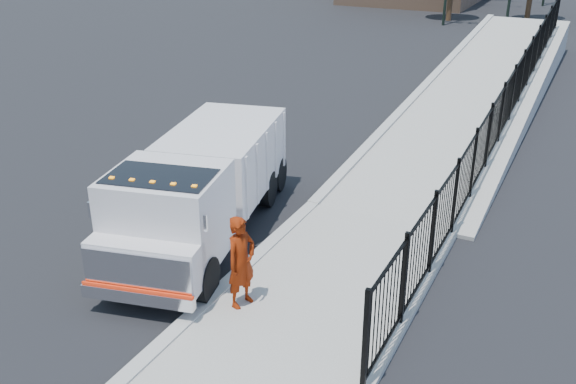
% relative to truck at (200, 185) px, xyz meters
% --- Properties ---
extents(ground, '(120.00, 120.00, 0.00)m').
position_rel_truck_xyz_m(ground, '(1.63, -1.34, -1.36)').
color(ground, black).
rests_on(ground, ground).
extents(sidewalk, '(3.55, 12.00, 0.12)m').
position_rel_truck_xyz_m(sidewalk, '(3.55, -3.34, -1.30)').
color(sidewalk, '#9E998E').
rests_on(sidewalk, ground).
extents(curb, '(0.30, 12.00, 0.16)m').
position_rel_truck_xyz_m(curb, '(1.63, -3.34, -1.28)').
color(curb, '#ADAAA3').
rests_on(curb, ground).
extents(ramp, '(3.95, 24.06, 3.19)m').
position_rel_truck_xyz_m(ramp, '(3.75, 14.66, -1.36)').
color(ramp, '#9E998E').
rests_on(ramp, ground).
extents(iron_fence, '(0.10, 28.00, 1.80)m').
position_rel_truck_xyz_m(iron_fence, '(5.18, 10.66, -0.46)').
color(iron_fence, black).
rests_on(iron_fence, ground).
extents(truck, '(3.71, 7.37, 2.42)m').
position_rel_truck_xyz_m(truck, '(0.00, 0.00, 0.00)').
color(truck, black).
rests_on(truck, ground).
extents(worker, '(0.59, 0.76, 1.84)m').
position_rel_truck_xyz_m(worker, '(2.28, -2.11, -0.32)').
color(worker, maroon).
rests_on(worker, sidewalk).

